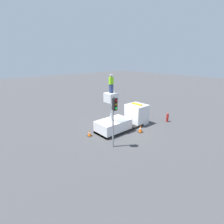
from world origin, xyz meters
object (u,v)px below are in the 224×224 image
(traffic_cone_rear, at_px, (90,133))
(traffic_cone_curbside, at_px, (140,129))
(fire_hydrant, at_px, (167,117))
(bucket_truck, at_px, (124,120))
(traffic_light_pole, at_px, (114,112))
(worker, at_px, (111,84))

(traffic_cone_rear, xyz_separation_m, traffic_cone_curbside, (4.49, -2.71, 0.09))
(fire_hydrant, bearing_deg, traffic_cone_curbside, 178.42)
(bucket_truck, xyz_separation_m, traffic_cone_rear, (-4.04, 0.77, -0.66))
(traffic_light_pole, height_order, traffic_cone_curbside, traffic_light_pole)
(traffic_cone_curbside, bearing_deg, traffic_light_pole, -172.28)
(worker, xyz_separation_m, traffic_light_pole, (-1.84, -2.51, -1.82))
(bucket_truck, relative_size, traffic_light_pole, 1.40)
(worker, xyz_separation_m, traffic_cone_rear, (-2.16, 0.77, -4.76))
(traffic_cone_rear, height_order, traffic_cone_curbside, traffic_cone_curbside)
(bucket_truck, height_order, fire_hydrant, bucket_truck)
(worker, relative_size, traffic_light_pole, 0.39)
(traffic_light_pole, bearing_deg, traffic_cone_curbside, 7.72)
(bucket_truck, bearing_deg, worker, 180.00)
(fire_hydrant, xyz_separation_m, traffic_cone_curbside, (-4.80, 0.13, -0.18))
(worker, distance_m, traffic_cone_curbside, 5.57)
(fire_hydrant, height_order, traffic_cone_rear, fire_hydrant)
(worker, bearing_deg, bucket_truck, 0.00)
(bucket_truck, distance_m, traffic_light_pole, 5.03)
(fire_hydrant, distance_m, traffic_cone_rear, 9.71)
(worker, xyz_separation_m, fire_hydrant, (7.12, -2.07, -4.49))
(worker, bearing_deg, traffic_cone_rear, 160.27)
(traffic_cone_curbside, bearing_deg, fire_hydrant, -1.58)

